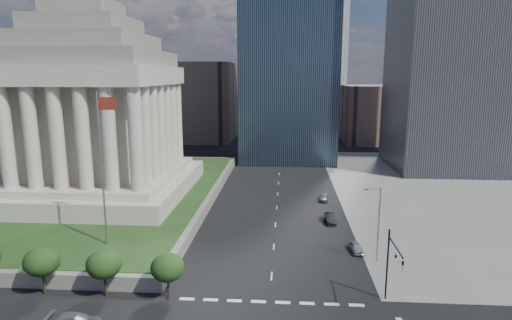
# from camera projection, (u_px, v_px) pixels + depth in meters

# --- Properties ---
(ground) EXTENTS (500.00, 500.00, 0.00)m
(ground) POSITION_uv_depth(u_px,v_px,m) (281.00, 154.00, 129.90)
(ground) COLOR black
(ground) RESTS_ON ground
(sidewalk_ne) EXTENTS (68.00, 90.00, 0.03)m
(sidewalk_ne) POSITION_uv_depth(u_px,v_px,m) (502.00, 193.00, 87.62)
(sidewalk_ne) COLOR slate
(sidewalk_ne) RESTS_ON ground
(plaza_terrace) EXTENTS (66.00, 70.00, 1.80)m
(plaza_terrace) POSITION_uv_depth(u_px,v_px,m) (48.00, 194.00, 83.93)
(plaza_terrace) COLOR #6A665B
(plaza_terrace) RESTS_ON ground
(plaza_lawn) EXTENTS (64.00, 68.00, 0.10)m
(plaza_lawn) POSITION_uv_depth(u_px,v_px,m) (48.00, 189.00, 83.74)
(plaza_lawn) COLOR #1C3616
(plaza_lawn) RESTS_ON plaza_terrace
(war_memorial) EXTENTS (34.00, 34.00, 39.00)m
(war_memorial) POSITION_uv_depth(u_px,v_px,m) (90.00, 89.00, 77.16)
(war_memorial) COLOR #AFA492
(war_memorial) RESTS_ON plaza_lawn
(flagpole) EXTENTS (2.52, 0.24, 20.00)m
(flagpole) POSITION_uv_depth(u_px,v_px,m) (102.00, 161.00, 54.49)
(flagpole) COLOR slate
(flagpole) RESTS_ON plaza_lawn
(midrise_glass) EXTENTS (26.00, 26.00, 60.00)m
(midrise_glass) POSITION_uv_depth(u_px,v_px,m) (289.00, 52.00, 118.93)
(midrise_glass) COLOR black
(midrise_glass) RESTS_ON ground
(building_filler_ne) EXTENTS (20.00, 30.00, 20.00)m
(building_filler_ne) POSITION_uv_depth(u_px,v_px,m) (370.00, 113.00, 155.05)
(building_filler_ne) COLOR brown
(building_filler_ne) RESTS_ON ground
(building_filler_nw) EXTENTS (24.00, 30.00, 28.00)m
(building_filler_nw) POSITION_uv_depth(u_px,v_px,m) (201.00, 101.00, 158.52)
(building_filler_nw) COLOR brown
(building_filler_nw) RESTS_ON ground
(traffic_signal_ne) EXTENTS (0.30, 5.74, 8.00)m
(traffic_signal_ne) POSITION_uv_depth(u_px,v_px,m) (392.00, 261.00, 43.61)
(traffic_signal_ne) COLOR black
(traffic_signal_ne) RESTS_ON ground
(street_lamp_north) EXTENTS (2.13, 0.22, 10.00)m
(street_lamp_north) POSITION_uv_depth(u_px,v_px,m) (378.00, 220.00, 54.52)
(street_lamp_north) COLOR slate
(street_lamp_north) RESTS_ON ground
(parked_sedan_near) EXTENTS (3.85, 1.90, 1.26)m
(parked_sedan_near) POSITION_uv_depth(u_px,v_px,m) (356.00, 248.00, 58.54)
(parked_sedan_near) COLOR gray
(parked_sedan_near) RESTS_ON ground
(parked_sedan_mid) EXTENTS (4.44, 1.71, 1.44)m
(parked_sedan_mid) POSITION_uv_depth(u_px,v_px,m) (330.00, 218.00, 70.28)
(parked_sedan_mid) COLOR black
(parked_sedan_mid) RESTS_ON ground
(parked_sedan_far) EXTENTS (2.11, 4.08, 1.33)m
(parked_sedan_far) POSITION_uv_depth(u_px,v_px,m) (324.00, 197.00, 82.36)
(parked_sedan_far) COLOR #5A5E62
(parked_sedan_far) RESTS_ON ground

